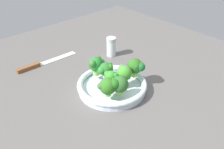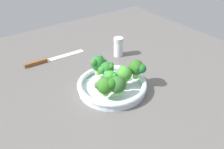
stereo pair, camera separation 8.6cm
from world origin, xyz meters
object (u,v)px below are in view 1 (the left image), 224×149
Objects in this scene: broccoli_floret_3 at (111,77)px; knife at (39,64)px; bowl at (112,86)px; broccoli_floret_4 at (105,69)px; broccoli_floret_5 at (96,64)px; broccoli_floret_6 at (136,66)px; broccoli_floret_0 at (119,84)px; broccoli_floret_2 at (108,86)px; broccoli_floret_1 at (124,72)px; pepper_shaker at (111,47)px.

knife is (-33.92, -8.95, -6.23)cm from broccoli_floret_3.
broccoli_floret_4 reaches higher than bowl.
broccoli_floret_5 reaches higher than broccoli_floret_3.
broccoli_floret_6 is (3.14, 8.40, 5.94)cm from bowl.
broccoli_floret_6 is (-3.29, 11.33, 0.59)cm from broccoli_floret_0.
bowl is at bearing -110.51° from broccoli_floret_6.
broccoli_floret_0 is 3.53cm from broccoli_floret_2.
broccoli_floret_1 reaches higher than broccoli_floret_3.
broccoli_floret_0 reaches higher than bowl.
broccoli_floret_4 reaches higher than knife.
broccoli_floret_2 is (4.65, -5.98, 5.21)cm from bowl.
broccoli_floret_1 reaches higher than broccoli_floret_0.
broccoli_floret_5 is at bearing -163.74° from broccoli_floret_4.
pepper_shaker is at bearing 137.51° from broccoli_floret_3.
broccoli_floret_0 is at bearing 10.79° from knife.
broccoli_floret_4 is (-3.51, 0.07, 5.24)cm from bowl.
broccoli_floret_2 is at bearing -52.16° from bowl.
broccoli_floret_1 is 0.24× the size of knife.
broccoli_floret_1 is 1.21× the size of broccoli_floret_3.
bowl is at bearing 17.59° from knife.
broccoli_floret_0 reaches higher than pepper_shaker.
broccoli_floret_2 is at bearing -84.01° from broccoli_floret_6.
broccoli_floret_2 is at bearing -43.96° from pepper_shaker.
broccoli_floret_0 is (6.43, -2.94, 5.35)cm from bowl.
broccoli_floret_0 is at bearing -73.80° from broccoli_floret_6.
broccoli_floret_5 reaches higher than broccoli_floret_2.
broccoli_floret_4 is (-8.16, 6.05, 0.03)cm from broccoli_floret_2.
broccoli_floret_4 is at bearing 16.26° from broccoli_floret_5.
broccoli_floret_6 reaches higher than knife.
pepper_shaker is at bearing 138.43° from bowl.
broccoli_floret_0 is 10.39cm from broccoli_floret_4.
broccoli_floret_6 is at bearing 69.49° from bowl.
broccoli_floret_2 is 0.90× the size of broccoli_floret_6.
broccoli_floret_1 is 5.21cm from broccoli_floret_6.
broccoli_floret_1 reaches higher than broccoli_floret_2.
broccoli_floret_5 is 0.85× the size of pepper_shaker.
broccoli_floret_4 is at bearing 178.86° from bowl.
broccoli_floret_1 is at bearing 69.49° from broccoli_floret_3.
broccoli_floret_0 is 0.94× the size of broccoli_floret_6.
pepper_shaker reaches higher than knife.
broccoli_floret_6 is 41.31cm from knife.
bowl is at bearing 7.96° from broccoli_floret_5.
pepper_shaker is (-12.16, 18.18, -3.67)cm from broccoli_floret_5.
broccoli_floret_3 is at bearing -18.99° from broccoli_floret_4.
broccoli_floret_3 is (-1.76, -4.70, -0.53)cm from broccoli_floret_1.
broccoli_floret_6 reaches higher than broccoli_floret_0.
broccoli_floret_5 reaches higher than knife.
bowl is at bearing -41.57° from pepper_shaker.
bowl is 26.00cm from pepper_shaker.
bowl is 2.93× the size of pepper_shaker.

